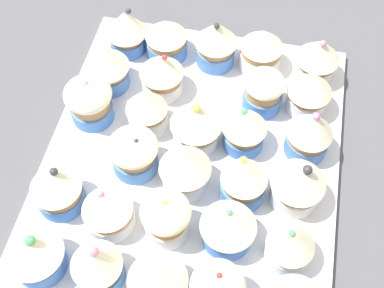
% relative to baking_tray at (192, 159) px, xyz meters
% --- Properties ---
extents(ground_plane, '(1.80, 1.80, 0.03)m').
position_rel_baking_tray_xyz_m(ground_plane, '(0.00, 0.00, -0.02)').
color(ground_plane, '#4C4C51').
extents(baking_tray, '(0.45, 0.38, 0.01)m').
position_rel_baking_tray_xyz_m(baking_tray, '(0.00, 0.00, 0.00)').
color(baking_tray, silver).
rests_on(baking_tray, ground_plane).
extents(cupcake_1, '(0.06, 0.06, 0.07)m').
position_rel_baking_tray_xyz_m(cupcake_1, '(-0.11, -0.14, 0.04)').
color(cupcake_1, white).
rests_on(cupcake_1, baking_tray).
extents(cupcake_2, '(0.07, 0.07, 0.08)m').
position_rel_baking_tray_xyz_m(cupcake_2, '(-0.03, -0.14, 0.04)').
color(cupcake_2, white).
rests_on(cupcake_2, baking_tray).
extents(cupcake_3, '(0.06, 0.06, 0.08)m').
position_rel_baking_tray_xyz_m(cupcake_3, '(0.04, -0.14, 0.05)').
color(cupcake_3, '#477AC6').
rests_on(cupcake_3, baking_tray).
extents(cupcake_4, '(0.06, 0.06, 0.07)m').
position_rel_baking_tray_xyz_m(cupcake_4, '(0.11, -0.14, 0.04)').
color(cupcake_4, white).
rests_on(cupcake_4, baking_tray).
extents(cupcake_5, '(0.06, 0.06, 0.07)m').
position_rel_baking_tray_xyz_m(cupcake_5, '(0.17, -0.14, 0.04)').
color(cupcake_5, white).
rests_on(cupcake_5, baking_tray).
extents(cupcake_7, '(0.07, 0.07, 0.07)m').
position_rel_baking_tray_xyz_m(cupcake_7, '(-0.10, -0.06, 0.04)').
color(cupcake_7, '#477AC6').
rests_on(cupcake_7, baking_tray).
extents(cupcake_8, '(0.06, 0.06, 0.08)m').
position_rel_baking_tray_xyz_m(cupcake_8, '(-0.04, -0.07, 0.04)').
color(cupcake_8, '#477AC6').
rests_on(cupcake_8, baking_tray).
extents(cupcake_9, '(0.06, 0.06, 0.07)m').
position_rel_baking_tray_xyz_m(cupcake_9, '(0.03, -0.06, 0.04)').
color(cupcake_9, '#477AC6').
rests_on(cupcake_9, baking_tray).
extents(cupcake_10, '(0.05, 0.05, 0.06)m').
position_rel_baking_tray_xyz_m(cupcake_10, '(0.10, -0.08, 0.04)').
color(cupcake_10, '#477AC6').
rests_on(cupcake_10, baking_tray).
extents(cupcake_11, '(0.06, 0.06, 0.07)m').
position_rel_baking_tray_xyz_m(cupcake_11, '(0.17, -0.06, 0.04)').
color(cupcake_11, white).
rests_on(cupcake_11, baking_tray).
extents(cupcake_12, '(0.07, 0.07, 0.07)m').
position_rel_baking_tray_xyz_m(cupcake_12, '(-0.18, -0.00, 0.04)').
color(cupcake_12, white).
rests_on(cupcake_12, baking_tray).
extents(cupcake_13, '(0.06, 0.06, 0.07)m').
position_rel_baking_tray_xyz_m(cupcake_13, '(-0.11, 0.01, 0.04)').
color(cupcake_13, white).
rests_on(cupcake_13, baking_tray).
extents(cupcake_14, '(0.06, 0.06, 0.08)m').
position_rel_baking_tray_xyz_m(cupcake_14, '(-0.04, -0.00, 0.05)').
color(cupcake_14, white).
rests_on(cupcake_14, baking_tray).
extents(cupcake_15, '(0.07, 0.07, 0.08)m').
position_rel_baking_tray_xyz_m(cupcake_15, '(0.03, 0.00, 0.05)').
color(cupcake_15, white).
rests_on(cupcake_15, baking_tray).
extents(cupcake_16, '(0.06, 0.06, 0.08)m').
position_rel_baking_tray_xyz_m(cupcake_16, '(0.17, -0.00, 0.05)').
color(cupcake_16, '#477AC6').
rests_on(cupcake_16, baking_tray).
extents(cupcake_17, '(0.06, 0.06, 0.08)m').
position_rel_baking_tray_xyz_m(cupcake_17, '(-0.18, 0.07, 0.04)').
color(cupcake_17, '#477AC6').
rests_on(cupcake_17, baking_tray).
extents(cupcake_18, '(0.06, 0.06, 0.07)m').
position_rel_baking_tray_xyz_m(cupcake_18, '(-0.11, 0.08, 0.04)').
color(cupcake_18, white).
rests_on(cupcake_18, baking_tray).
extents(cupcake_19, '(0.06, 0.06, 0.07)m').
position_rel_baking_tray_xyz_m(cupcake_19, '(-0.03, 0.07, 0.04)').
color(cupcake_19, '#477AC6').
rests_on(cupcake_19, baking_tray).
extents(cupcake_20, '(0.06, 0.06, 0.07)m').
position_rel_baking_tray_xyz_m(cupcake_20, '(0.04, 0.07, 0.04)').
color(cupcake_20, white).
rests_on(cupcake_20, baking_tray).
extents(cupcake_21, '(0.06, 0.06, 0.07)m').
position_rel_baking_tray_xyz_m(cupcake_21, '(0.10, 0.06, 0.04)').
color(cupcake_21, white).
rests_on(cupcake_21, baking_tray).
extents(cupcake_22, '(0.06, 0.06, 0.07)m').
position_rel_baking_tray_xyz_m(cupcake_22, '(0.17, 0.07, 0.04)').
color(cupcake_22, '#477AC6').
rests_on(cupcake_22, baking_tray).
extents(cupcake_23, '(0.07, 0.07, 0.07)m').
position_rel_baking_tray_xyz_m(cupcake_23, '(-0.18, 0.14, 0.04)').
color(cupcake_23, '#477AC6').
rests_on(cupcake_23, baking_tray).
extents(cupcake_24, '(0.06, 0.06, 0.07)m').
position_rel_baking_tray_xyz_m(cupcake_24, '(-0.10, 0.14, 0.04)').
color(cupcake_24, '#477AC6').
rests_on(cupcake_24, baking_tray).
extents(cupcake_25, '(0.06, 0.06, 0.07)m').
position_rel_baking_tray_xyz_m(cupcake_25, '(0.04, 0.15, 0.04)').
color(cupcake_25, '#477AC6').
rests_on(cupcake_25, baking_tray).
extents(cupcake_26, '(0.06, 0.06, 0.08)m').
position_rel_baking_tray_xyz_m(cupcake_26, '(0.10, 0.14, 0.05)').
color(cupcake_26, '#477AC6').
rests_on(cupcake_26, baking_tray).
extents(cupcake_27, '(0.06, 0.06, 0.07)m').
position_rel_baking_tray_xyz_m(cupcake_27, '(0.17, 0.13, 0.04)').
color(cupcake_27, '#477AC6').
rests_on(cupcake_27, baking_tray).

